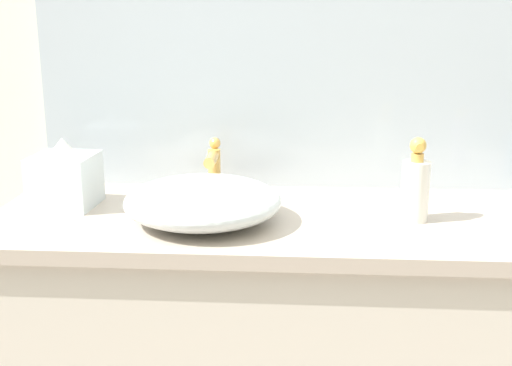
% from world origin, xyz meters
% --- Properties ---
extents(bathroom_wall_rear, '(6.00, 0.06, 2.60)m').
position_xyz_m(bathroom_wall_rear, '(0.00, 0.73, 1.30)').
color(bathroom_wall_rear, silver).
rests_on(bathroom_wall_rear, ground).
extents(sink_basin, '(0.34, 0.34, 0.09)m').
position_xyz_m(sink_basin, '(-0.27, 0.38, 0.91)').
color(sink_basin, silver).
rests_on(sink_basin, vanity_counter).
extents(faucet, '(0.03, 0.13, 0.15)m').
position_xyz_m(faucet, '(-0.27, 0.56, 0.95)').
color(faucet, '#DEA750').
rests_on(faucet, vanity_counter).
extents(soap_dispenser, '(0.06, 0.06, 0.19)m').
position_xyz_m(soap_dispenser, '(0.20, 0.42, 0.94)').
color(soap_dispenser, white).
rests_on(soap_dispenser, vanity_counter).
extents(tissue_box, '(0.15, 0.15, 0.16)m').
position_xyz_m(tissue_box, '(-0.61, 0.48, 0.94)').
color(tissue_box, silver).
rests_on(tissue_box, vanity_counter).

